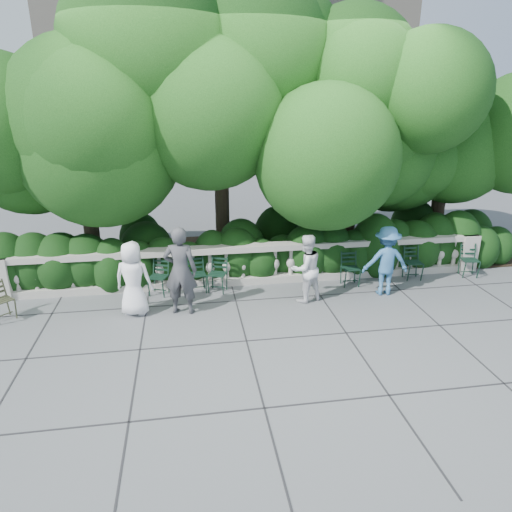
{
  "coord_description": "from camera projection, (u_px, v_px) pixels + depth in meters",
  "views": [
    {
      "loc": [
        -1.51,
        -8.62,
        4.51
      ],
      "look_at": [
        0.0,
        1.0,
        1.0
      ],
      "focal_mm": 32.0,
      "sensor_mm": 36.0,
      "label": 1
    }
  ],
  "objects": [
    {
      "name": "chair_a",
      "position": [
        199.0,
        294.0,
        10.79
      ],
      "size": [
        0.5,
        0.53,
        0.84
      ],
      "primitive_type": null,
      "rotation": [
        0.0,
        0.0,
        0.13
      ],
      "color": "black",
      "rests_on": "ground"
    },
    {
      "name": "ground",
      "position": [
        263.0,
        315.0,
        9.76
      ],
      "size": [
        90.0,
        90.0,
        0.0
      ],
      "primitive_type": "plane",
      "color": "#4E5156",
      "rests_on": "ground"
    },
    {
      "name": "chair_f",
      "position": [
        469.0,
        278.0,
        11.72
      ],
      "size": [
        0.52,
        0.55,
        0.84
      ],
      "primitive_type": null,
      "rotation": [
        0.0,
        0.0,
        -0.18
      ],
      "color": "black",
      "rests_on": "ground"
    },
    {
      "name": "person_businessman",
      "position": [
        133.0,
        279.0,
        9.58
      ],
      "size": [
        0.9,
        0.7,
        1.62
      ],
      "primitive_type": "imported",
      "rotation": [
        0.0,
        0.0,
        2.89
      ],
      "color": "white",
      "rests_on": "ground"
    },
    {
      "name": "person_older_blue",
      "position": [
        386.0,
        261.0,
        10.56
      ],
      "size": [
        1.12,
        0.71,
        1.65
      ],
      "primitive_type": "imported",
      "rotation": [
        0.0,
        0.0,
        3.05
      ],
      "color": "#326798",
      "rests_on": "ground"
    },
    {
      "name": "tree_canopy",
      "position": [
        269.0,
        115.0,
        11.48
      ],
      "size": [
        15.04,
        6.52,
        6.78
      ],
      "color": "#3F3023",
      "rests_on": "ground"
    },
    {
      "name": "person_woman_grey",
      "position": [
        180.0,
        271.0,
        9.59
      ],
      "size": [
        0.78,
        0.59,
        1.93
      ],
      "primitive_type": "imported",
      "rotation": [
        0.0,
        0.0,
        2.94
      ],
      "color": "#3D3E42",
      "rests_on": "ground"
    },
    {
      "name": "balustrade",
      "position": [
        251.0,
        265.0,
        11.27
      ],
      "size": [
        12.0,
        0.44,
        1.0
      ],
      "color": "#9E998E",
      "rests_on": "ground"
    },
    {
      "name": "chair_weathered",
      "position": [
        8.0,
        322.0,
        9.5
      ],
      "size": [
        0.65,
        0.65,
        0.84
      ],
      "primitive_type": null,
      "rotation": [
        0.0,
        0.0,
        0.77
      ],
      "color": "black",
      "rests_on": "ground"
    },
    {
      "name": "person_casual_man",
      "position": [
        306.0,
        268.0,
        10.21
      ],
      "size": [
        0.92,
        0.82,
        1.57
      ],
      "primitive_type": "imported",
      "rotation": [
        0.0,
        0.0,
        3.5
      ],
      "color": "white",
      "rests_on": "ground"
    },
    {
      "name": "chair_c",
      "position": [
        157.0,
        297.0,
        10.65
      ],
      "size": [
        0.59,
        0.61,
        0.84
      ],
      "primitive_type": null,
      "rotation": [
        0.0,
        0.0,
        -0.38
      ],
      "color": "black",
      "rests_on": "ground"
    },
    {
      "name": "chair_b",
      "position": [
        216.0,
        294.0,
        10.81
      ],
      "size": [
        0.59,
        0.61,
        0.84
      ],
      "primitive_type": null,
      "rotation": [
        0.0,
        0.0,
        -0.39
      ],
      "color": "black",
      "rests_on": "ground"
    },
    {
      "name": "chair_e",
      "position": [
        414.0,
        281.0,
        11.54
      ],
      "size": [
        0.46,
        0.5,
        0.84
      ],
      "primitive_type": null,
      "rotation": [
        0.0,
        0.0,
        -0.04
      ],
      "color": "black",
      "rests_on": "ground"
    },
    {
      "name": "chair_d",
      "position": [
        351.0,
        287.0,
        11.16
      ],
      "size": [
        0.45,
        0.49,
        0.84
      ],
      "primitive_type": null,
      "rotation": [
        0.0,
        0.0,
        -0.01
      ],
      "color": "black",
      "rests_on": "ground"
    },
    {
      "name": "shrub_hedge",
      "position": [
        245.0,
        266.0,
        12.55
      ],
      "size": [
        15.0,
        2.6,
        1.7
      ],
      "primitive_type": null,
      "color": "black",
      "rests_on": "ground"
    }
  ]
}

